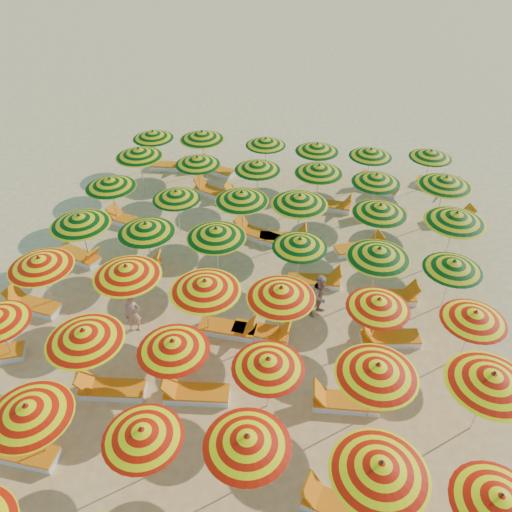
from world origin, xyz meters
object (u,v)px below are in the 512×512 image
(umbrella_9, at_px, (247,441))
(lounger_17, at_px, (315,281))
(umbrella_14, at_px, (173,345))
(umbrella_29, at_px, (454,265))
(umbrella_16, at_px, (377,370))
(umbrella_45, at_px, (317,147))
(beachgoer_a, at_px, (133,314))
(umbrella_15, at_px, (268,363))
(umbrella_25, at_px, (146,228))
(umbrella_42, at_px, (153,135))
(umbrella_46, at_px, (371,153))
(lounger_10, at_px, (344,402))
(lounger_16, at_px, (138,265))
(umbrella_26, at_px, (216,233))
(lounger_31, at_px, (437,185))
(lounger_8, at_px, (111,389))
(umbrella_32, at_px, (242,196))
(umbrella_18, at_px, (40,262))
(umbrella_30, at_px, (110,183))
(umbrella_24, at_px, (79,220))
(lounger_9, at_px, (195,394))
(lounger_15, at_px, (79,256))
(umbrella_40, at_px, (376,178))
(lounger_19, at_px, (129,221))
(umbrella_13, at_px, (84,335))
(lounger_22, at_px, (359,248))
(umbrella_19, at_px, (126,271))
(lounger_4, at_px, (21,453))
(lounger_21, at_px, (284,238))
(umbrella_44, at_px, (266,142))
(umbrella_21, at_px, (281,292))
(lounger_14, at_px, (388,338))
(umbrella_41, at_px, (446,181))
(lounger_5, at_px, (340,509))
(umbrella_31, at_px, (176,195))
(lounger_24, at_px, (244,196))
(umbrella_39, at_px, (319,169))
(lounger_30, at_px, (378,187))
(umbrella_10, at_px, (381,468))
(umbrella_33, at_px, (300,199))
(umbrella_36, at_px, (139,152))
(umbrella_11, at_px, (500,500))
(umbrella_22, at_px, (379,303))
(lounger_23, at_px, (213,192))
(umbrella_17, at_px, (492,379))
(umbrella_20, at_px, (205,286))
(lounger_13, at_px, (263,333))
(lounger_29, at_px, (216,170))
(umbrella_43, at_px, (202,135))
(umbrella_34, at_px, (380,209))
(umbrella_35, at_px, (456,217))
(lounger_27, at_px, (451,219))
(lounger_25, at_px, (331,206))
(umbrella_28, at_px, (379,253))

(umbrella_9, relative_size, lounger_17, 1.23)
(umbrella_14, distance_m, umbrella_29, 8.61)
(umbrella_14, xyz_separation_m, umbrella_16, (4.95, 0.02, 0.14))
(umbrella_45, relative_size, beachgoer_a, 1.69)
(umbrella_15, distance_m, umbrella_25, 6.83)
(umbrella_42, relative_size, umbrella_46, 0.98)
(lounger_10, height_order, lounger_16, same)
(umbrella_26, height_order, lounger_31, umbrella_26)
(lounger_8, bearing_deg, umbrella_32, -112.22)
(umbrella_15, height_order, umbrella_18, umbrella_18)
(umbrella_30, bearing_deg, umbrella_24, -87.44)
(lounger_9, height_order, lounger_15, same)
(umbrella_42, bearing_deg, umbrella_40, -13.40)
(lounger_10, xyz_separation_m, lounger_19, (-8.67, 6.94, 0.00))
(umbrella_9, bearing_deg, umbrella_40, 77.23)
(umbrella_13, distance_m, lounger_22, 10.11)
(umbrella_19, xyz_separation_m, umbrella_25, (-0.30, 2.34, -0.10))
(umbrella_40, height_order, beachgoer_a, umbrella_40)
(lounger_4, xyz_separation_m, lounger_21, (4.87, 9.74, 0.00))
(lounger_8, bearing_deg, lounger_17, -140.08)
(umbrella_40, xyz_separation_m, umbrella_44, (-4.73, 2.64, -0.08))
(umbrella_21, xyz_separation_m, lounger_14, (3.17, 0.43, -1.66))
(umbrella_41, bearing_deg, lounger_5, -104.56)
(umbrella_24, xyz_separation_m, umbrella_31, (2.51, 2.50, -0.23))
(umbrella_26, relative_size, lounger_24, 1.17)
(umbrella_32, bearing_deg, umbrella_39, 46.17)
(lounger_10, relative_size, lounger_30, 0.98)
(umbrella_10, xyz_separation_m, lounger_4, (-8.05, -0.13, -1.71))
(umbrella_33, xyz_separation_m, umbrella_36, (-6.96, 2.58, -0.05))
(umbrella_11, relative_size, umbrella_15, 1.06)
(umbrella_22, bearing_deg, lounger_23, 131.86)
(umbrella_30, bearing_deg, umbrella_46, 25.48)
(umbrella_17, relative_size, umbrella_20, 0.99)
(umbrella_14, bearing_deg, umbrella_41, 51.64)
(umbrella_25, bearing_deg, lounger_21, 30.17)
(umbrella_11, bearing_deg, lounger_19, 139.77)
(lounger_13, height_order, lounger_29, same)
(umbrella_22, xyz_separation_m, umbrella_43, (-7.55, 9.30, 0.21))
(umbrella_31, height_order, umbrella_34, umbrella_34)
(lounger_16, bearing_deg, umbrella_35, 4.03)
(lounger_27, bearing_deg, umbrella_10, -121.80)
(umbrella_18, bearing_deg, lounger_24, 58.66)
(umbrella_35, height_order, lounger_15, umbrella_35)
(lounger_14, xyz_separation_m, lounger_19, (-9.86, 4.46, 0.00))
(lounger_25, bearing_deg, lounger_14, -69.79)
(lounger_17, bearing_deg, umbrella_39, 87.29)
(lounger_4, relative_size, lounger_16, 0.97)
(umbrella_40, distance_m, lounger_22, 2.96)
(umbrella_43, relative_size, lounger_5, 1.44)
(umbrella_28, distance_m, lounger_22, 2.99)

